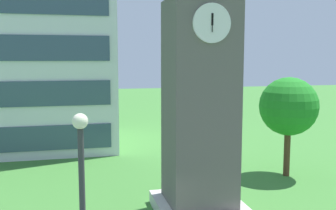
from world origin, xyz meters
name	(u,v)px	position (x,y,z in m)	size (l,w,h in m)	color
office_building	(18,10)	(-7.48, 21.13, 11.20)	(14.97, 11.33, 22.40)	silver
clock_tower	(200,101)	(2.49, 3.75, 5.33)	(3.99, 3.99, 11.81)	#605B56
tree_streetside	(289,107)	(9.64, 8.18, 4.34)	(3.58, 3.58, 6.15)	#513823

